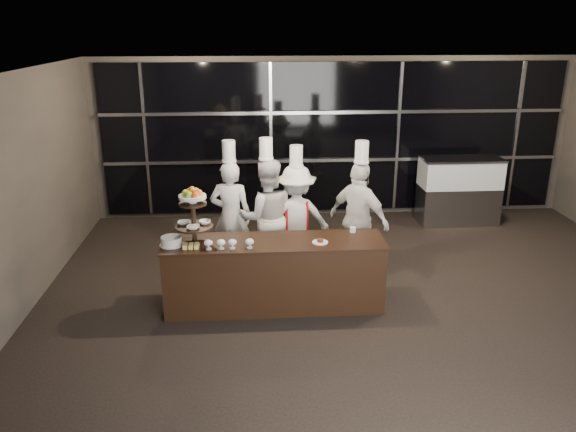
{
  "coord_description": "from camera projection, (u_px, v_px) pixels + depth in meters",
  "views": [
    {
      "loc": [
        -1.6,
        -5.42,
        3.54
      ],
      "look_at": [
        -1.12,
        1.54,
        1.15
      ],
      "focal_mm": 35.0,
      "sensor_mm": 36.0,
      "label": 1
    }
  ],
  "objects": [
    {
      "name": "buffet_counter",
      "position": [
        274.0,
        273.0,
        7.3
      ],
      "size": [
        2.84,
        0.74,
        0.92
      ],
      "color": "black",
      "rests_on": "ground"
    },
    {
      "name": "room",
      "position": [
        404.0,
        229.0,
        5.88
      ],
      "size": [
        10.0,
        10.0,
        10.0
      ],
      "color": "black",
      "rests_on": "ground"
    },
    {
      "name": "chef_a",
      "position": [
        231.0,
        215.0,
        8.28
      ],
      "size": [
        0.67,
        0.5,
        1.98
      ],
      "color": "silver",
      "rests_on": "ground"
    },
    {
      "name": "small_plate",
      "position": [
        320.0,
        242.0,
        7.09
      ],
      "size": [
        0.2,
        0.2,
        0.05
      ],
      "color": "white",
      "rests_on": "buffet_counter"
    },
    {
      "name": "chef_d",
      "position": [
        359.0,
        219.0,
        8.09
      ],
      "size": [
        0.99,
        1.02,
        2.02
      ],
      "color": "white",
      "rests_on": "ground"
    },
    {
      "name": "display_stand",
      "position": [
        193.0,
        212.0,
        6.95
      ],
      "size": [
        0.48,
        0.48,
        0.74
      ],
      "color": "black",
      "rests_on": "buffet_counter"
    },
    {
      "name": "chef_cup",
      "position": [
        353.0,
        230.0,
        7.45
      ],
      "size": [
        0.08,
        0.08,
        0.07
      ],
      "primitive_type": "cylinder",
      "color": "white",
      "rests_on": "buffet_counter"
    },
    {
      "name": "chef_c",
      "position": [
        296.0,
        218.0,
        8.35
      ],
      "size": [
        1.08,
        0.67,
        1.9
      ],
      "color": "white",
      "rests_on": "ground"
    },
    {
      "name": "pastry_squares",
      "position": [
        191.0,
        246.0,
        6.92
      ],
      "size": [
        0.19,
        0.13,
        0.05
      ],
      "color": "#DEC46C",
      "rests_on": "buffet_counter"
    },
    {
      "name": "compotes",
      "position": [
        228.0,
        243.0,
        6.88
      ],
      "size": [
        0.61,
        0.11,
        0.12
      ],
      "color": "silver",
      "rests_on": "buffet_counter"
    },
    {
      "name": "chef_b",
      "position": [
        267.0,
        216.0,
        8.18
      ],
      "size": [
        0.9,
        0.73,
        2.04
      ],
      "color": "silver",
      "rests_on": "ground"
    },
    {
      "name": "window_wall",
      "position": [
        335.0,
        139.0,
        10.54
      ],
      "size": [
        8.6,
        0.1,
        2.8
      ],
      "color": "black",
      "rests_on": "ground"
    },
    {
      "name": "display_case",
      "position": [
        459.0,
        187.0,
        10.35
      ],
      "size": [
        1.45,
        0.63,
        1.24
      ],
      "color": "#A5A5AA",
      "rests_on": "ground"
    },
    {
      "name": "layer_cake",
      "position": [
        171.0,
        241.0,
        7.0
      ],
      "size": [
        0.3,
        0.3,
        0.11
      ],
      "color": "white",
      "rests_on": "buffet_counter"
    }
  ]
}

